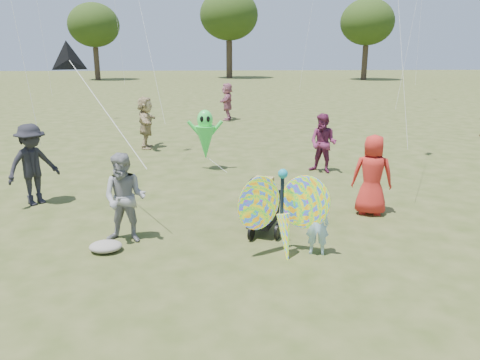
# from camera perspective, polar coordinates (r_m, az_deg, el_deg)

# --- Properties ---
(ground) EXTENTS (160.00, 160.00, 0.00)m
(ground) POSITION_cam_1_polar(r_m,az_deg,el_deg) (7.37, 2.37, -11.38)
(ground) COLOR #51592B
(ground) RESTS_ON ground
(child_girl) EXTENTS (0.43, 0.31, 1.07)m
(child_girl) POSITION_cam_1_polar(r_m,az_deg,el_deg) (7.95, 9.41, -5.34)
(child_girl) COLOR #97C1D5
(child_girl) RESTS_ON ground
(adult_man) EXTENTS (0.89, 0.75, 1.63)m
(adult_man) POSITION_cam_1_polar(r_m,az_deg,el_deg) (8.52, -13.85, -2.18)
(adult_man) COLOR gray
(adult_man) RESTS_ON ground
(grey_bag) EXTENTS (0.56, 0.46, 0.18)m
(grey_bag) POSITION_cam_1_polar(r_m,az_deg,el_deg) (8.43, -16.06, -7.78)
(grey_bag) COLOR gray
(grey_bag) RESTS_ON ground
(crowd_a) EXTENTS (0.95, 0.75, 1.69)m
(crowd_a) POSITION_cam_1_polar(r_m,az_deg,el_deg) (10.07, 15.82, 0.59)
(crowd_a) COLOR red
(crowd_a) RESTS_ON ground
(crowd_b) EXTENTS (1.29, 1.32, 1.81)m
(crowd_b) POSITION_cam_1_polar(r_m,az_deg,el_deg) (11.28, -23.95, 1.71)
(crowd_b) COLOR black
(crowd_b) RESTS_ON ground
(crowd_d) EXTENTS (0.56, 1.69, 1.82)m
(crowd_d) POSITION_cam_1_polar(r_m,az_deg,el_deg) (16.84, -11.42, 6.87)
(crowd_d) COLOR tan
(crowd_d) RESTS_ON ground
(crowd_e) EXTENTS (1.03, 0.99, 1.66)m
(crowd_e) POSITION_cam_1_polar(r_m,az_deg,el_deg) (13.35, 10.11, 4.42)
(crowd_e) COLOR #692347
(crowd_e) RESTS_ON ground
(crowd_j) EXTENTS (0.80, 1.76, 1.83)m
(crowd_j) POSITION_cam_1_polar(r_m,az_deg,el_deg) (23.56, -1.57, 9.54)
(crowd_j) COLOR #A65E72
(crowd_j) RESTS_ON ground
(jogging_stroller) EXTENTS (0.78, 1.15, 1.09)m
(jogging_stroller) POSITION_cam_1_polar(r_m,az_deg,el_deg) (8.79, 2.74, -2.56)
(jogging_stroller) COLOR black
(jogging_stroller) RESTS_ON ground
(butterfly_kite) EXTENTS (1.74, 0.75, 1.69)m
(butterfly_kite) POSITION_cam_1_polar(r_m,az_deg,el_deg) (7.75, 5.29, -4.11)
(butterfly_kite) COLOR red
(butterfly_kite) RESTS_ON ground
(delta_kite_rig) EXTENTS (2.25, 2.53, 2.26)m
(delta_kite_rig) POSITION_cam_1_polar(r_m,az_deg,el_deg) (10.69, -20.07, 13.51)
(delta_kite_rig) COLOR black
(delta_kite_rig) RESTS_ON ground
(alien_kite) EXTENTS (1.12, 0.69, 1.74)m
(alien_kite) POSITION_cam_1_polar(r_m,az_deg,el_deg) (13.43, -4.25, 5.29)
(alien_kite) COLOR #37EA51
(alien_kite) RESTS_ON ground
(tree_line) EXTENTS (91.78, 33.60, 10.79)m
(tree_line) POSITION_cam_1_polar(r_m,az_deg,el_deg) (51.84, 1.13, 19.33)
(tree_line) COLOR #3A2D21
(tree_line) RESTS_ON ground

